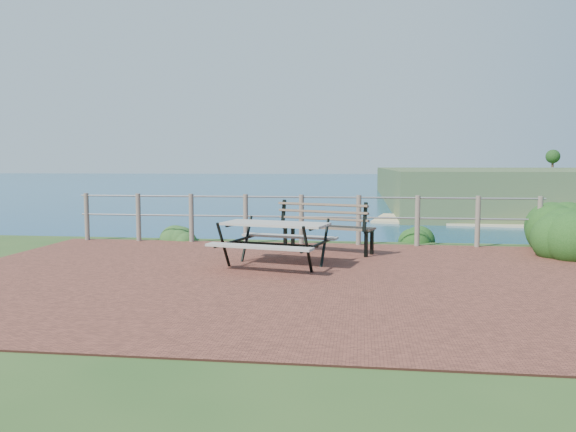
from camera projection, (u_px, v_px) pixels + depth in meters
name	position (u px, v px, depth m)	size (l,w,h in m)	color
ground	(277.00, 278.00, 8.09)	(10.00, 7.00, 0.12)	brown
ocean	(358.00, 169.00, 205.58)	(1200.00, 1200.00, 0.00)	navy
safety_railing	(301.00, 217.00, 11.34)	(9.40, 0.10, 1.00)	#6B5B4C
picnic_table	(275.00, 240.00, 8.81)	(1.76, 1.40, 0.70)	gray
park_bench	(328.00, 219.00, 10.21)	(1.75, 0.97, 0.96)	brown
shrub_right_edge	(554.00, 247.00, 11.07)	(1.06, 1.06, 1.52)	#163C12
shrub_lip_west	(179.00, 239.00, 12.25)	(0.82, 0.82, 0.58)	#1C4D20
shrub_lip_east	(411.00, 240.00, 12.04)	(0.69, 0.69, 0.39)	#163C12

